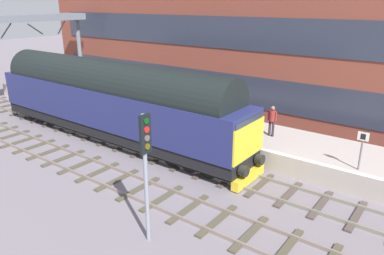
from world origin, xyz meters
name	(u,v)px	position (x,y,z in m)	size (l,w,h in m)	color
ground_plane	(198,166)	(0.00, 0.00, 0.00)	(140.00, 140.00, 0.00)	slate
track_main	(198,165)	(0.00, 0.00, 0.05)	(2.50, 60.00, 0.15)	gray
track_adjacent_west	(150,193)	(-3.46, 0.00, 0.05)	(2.50, 60.00, 0.15)	gray
station_platform	(235,137)	(3.60, 0.00, 0.50)	(4.00, 44.00, 1.01)	#B2A7A0
diesel_locomotive	(110,99)	(0.00, 6.21, 2.48)	(2.74, 18.37, 4.68)	black
signal_post_near	(146,161)	(-5.78, -2.12, 2.96)	(0.44, 0.22, 4.54)	gray
platform_number_sign	(362,145)	(2.12, -6.90, 2.14)	(0.10, 0.44, 1.69)	slate
waiting_passenger	(272,118)	(3.70, -2.13, 1.99)	(0.37, 0.51, 1.64)	#342731
overhead_footbridge	(5,24)	(0.32, 17.42, 6.20)	(12.76, 2.00, 6.84)	slate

